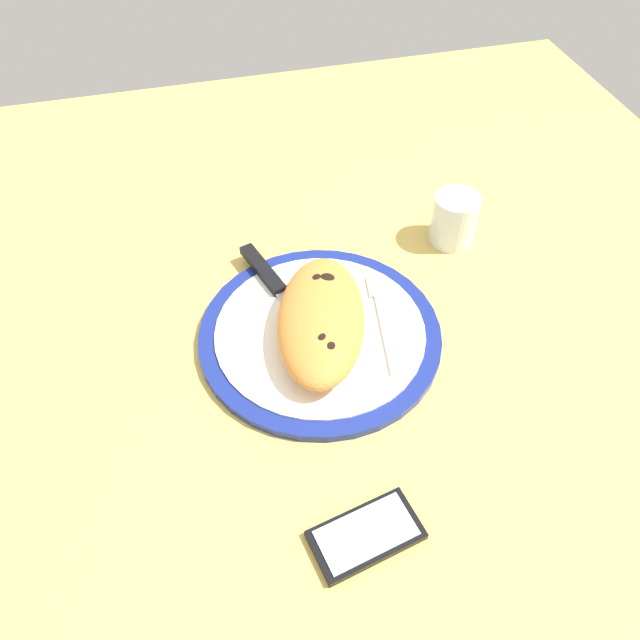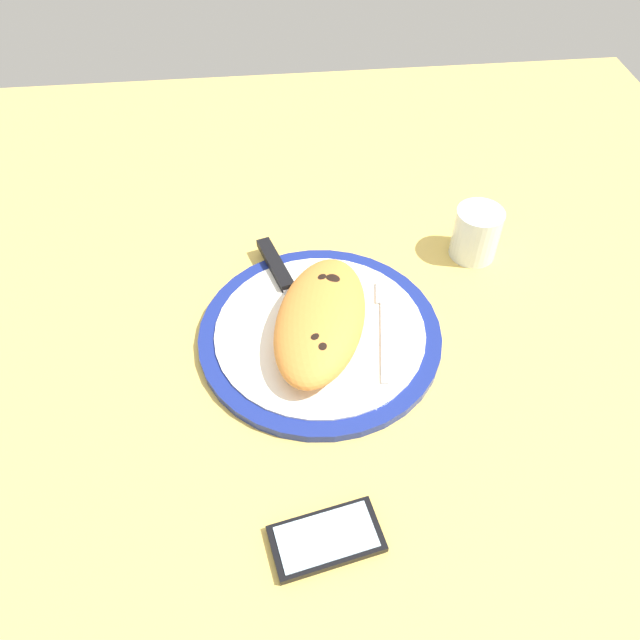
{
  "view_description": "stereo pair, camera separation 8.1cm",
  "coord_description": "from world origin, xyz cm",
  "px_view_note": "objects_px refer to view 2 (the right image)",
  "views": [
    {
      "loc": [
        -52.1,
        13.58,
        64.17
      ],
      "look_at": [
        0.0,
        0.0,
        3.59
      ],
      "focal_mm": 34.57,
      "sensor_mm": 36.0,
      "label": 1
    },
    {
      "loc": [
        -53.55,
        5.62,
        64.17
      ],
      "look_at": [
        0.0,
        0.0,
        3.59
      ],
      "focal_mm": 34.57,
      "sensor_mm": 36.0,
      "label": 2
    }
  ],
  "objects_px": {
    "plate": "(320,334)",
    "fork": "(384,320)",
    "smartphone": "(326,539)",
    "water_glass": "(475,236)",
    "calzone": "(317,319)",
    "knife": "(282,277)"
  },
  "relations": [
    {
      "from": "smartphone",
      "to": "water_glass",
      "type": "height_order",
      "value": "water_glass"
    },
    {
      "from": "fork",
      "to": "water_glass",
      "type": "relative_size",
      "value": 2.21
    },
    {
      "from": "fork",
      "to": "knife",
      "type": "height_order",
      "value": "knife"
    },
    {
      "from": "plate",
      "to": "fork",
      "type": "xyz_separation_m",
      "value": [
        0.01,
        -0.09,
        0.01
      ]
    },
    {
      "from": "plate",
      "to": "knife",
      "type": "xyz_separation_m",
      "value": [
        0.1,
        0.04,
        0.01
      ]
    },
    {
      "from": "plate",
      "to": "calzone",
      "type": "height_order",
      "value": "calzone"
    },
    {
      "from": "knife",
      "to": "smartphone",
      "type": "xyz_separation_m",
      "value": [
        -0.38,
        -0.02,
        -0.02
      ]
    },
    {
      "from": "water_glass",
      "to": "calzone",
      "type": "bearing_deg",
      "value": 120.59
    },
    {
      "from": "smartphone",
      "to": "water_glass",
      "type": "xyz_separation_m",
      "value": [
        0.42,
        -0.27,
        0.03
      ]
    },
    {
      "from": "knife",
      "to": "smartphone",
      "type": "height_order",
      "value": "knife"
    },
    {
      "from": "fork",
      "to": "smartphone",
      "type": "height_order",
      "value": "fork"
    },
    {
      "from": "fork",
      "to": "smartphone",
      "type": "relative_size",
      "value": 1.4
    },
    {
      "from": "calzone",
      "to": "knife",
      "type": "height_order",
      "value": "calzone"
    },
    {
      "from": "calzone",
      "to": "knife",
      "type": "relative_size",
      "value": 1.07
    },
    {
      "from": "plate",
      "to": "smartphone",
      "type": "distance_m",
      "value": 0.28
    },
    {
      "from": "smartphone",
      "to": "calzone",
      "type": "bearing_deg",
      "value": -3.86
    },
    {
      "from": "knife",
      "to": "water_glass",
      "type": "xyz_separation_m",
      "value": [
        0.04,
        -0.29,
        0.01
      ]
    },
    {
      "from": "calzone",
      "to": "smartphone",
      "type": "bearing_deg",
      "value": 176.14
    },
    {
      "from": "fork",
      "to": "water_glass",
      "type": "height_order",
      "value": "water_glass"
    },
    {
      "from": "knife",
      "to": "smartphone",
      "type": "distance_m",
      "value": 0.38
    },
    {
      "from": "knife",
      "to": "calzone",
      "type": "bearing_deg",
      "value": -159.56
    },
    {
      "from": "calzone",
      "to": "knife",
      "type": "distance_m",
      "value": 0.12
    }
  ]
}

